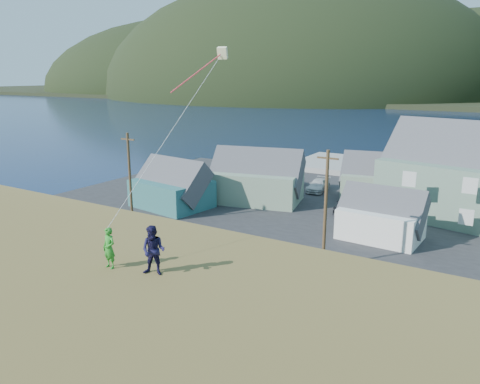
% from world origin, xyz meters
% --- Properties ---
extents(ground, '(900.00, 900.00, 0.00)m').
position_xyz_m(ground, '(0.00, 0.00, 0.00)').
color(ground, '#0A1638').
rests_on(ground, ground).
extents(grass_strip, '(110.00, 8.00, 0.10)m').
position_xyz_m(grass_strip, '(0.00, -2.00, 0.05)').
color(grass_strip, '#4C3D19').
rests_on(grass_strip, ground).
extents(waterfront_lot, '(72.00, 36.00, 0.12)m').
position_xyz_m(waterfront_lot, '(0.00, 17.00, 0.06)').
color(waterfront_lot, '#28282B').
rests_on(waterfront_lot, ground).
extents(wharf, '(26.00, 14.00, 0.90)m').
position_xyz_m(wharf, '(-6.00, 40.00, 0.45)').
color(wharf, gray).
rests_on(wharf, ground).
extents(shed_teal, '(9.05, 6.94, 6.54)m').
position_xyz_m(shed_teal, '(-20.62, 8.50, 2.45)').
color(shed_teal, '#2C6667').
rests_on(shed_teal, waterfront_lot).
extents(shed_palegreen_near, '(11.31, 8.44, 7.41)m').
position_xyz_m(shed_palegreen_near, '(-13.90, 15.31, 2.78)').
color(shed_palegreen_near, slate).
rests_on(shed_palegreen_near, waterfront_lot).
extents(shed_white, '(7.40, 5.10, 5.69)m').
position_xyz_m(shed_white, '(1.52, 10.00, 2.21)').
color(shed_white, white).
rests_on(shed_white, waterfront_lot).
extents(shed_palegreen_far, '(10.80, 7.35, 6.69)m').
position_xyz_m(shed_palegreen_far, '(-1.51, 23.41, 2.56)').
color(shed_palegreen_far, gray).
rests_on(shed_palegreen_far, waterfront_lot).
extents(utility_poles, '(32.42, 0.24, 8.86)m').
position_xyz_m(utility_poles, '(-2.65, 1.50, 4.53)').
color(utility_poles, '#47331E').
rests_on(utility_poles, waterfront_lot).
extents(parked_cars, '(26.03, 13.04, 1.57)m').
position_xyz_m(parked_cars, '(-9.07, 20.68, 0.85)').
color(parked_cars, '#32457F').
rests_on(parked_cars, waterfront_lot).
extents(kite_flyer_green, '(0.59, 0.42, 1.54)m').
position_xyz_m(kite_flyer_green, '(-1.31, -18.37, 7.97)').
color(kite_flyer_green, '#278B26').
rests_on(kite_flyer_green, hillside).
extents(kite_flyer_navy, '(1.05, 0.93, 1.81)m').
position_xyz_m(kite_flyer_navy, '(0.49, -17.97, 8.11)').
color(kite_flyer_navy, '#171438').
rests_on(kite_flyer_navy, hillside).
extents(kite_rig, '(0.91, 4.38, 10.41)m').
position_xyz_m(kite_rig, '(-1.72, -10.50, 14.90)').
color(kite_rig, '#FFFDC2').
rests_on(kite_rig, ground).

